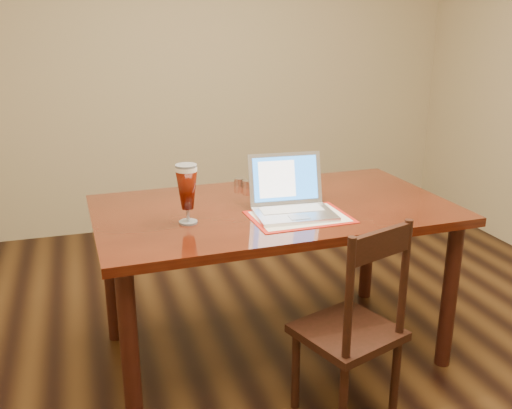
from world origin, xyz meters
name	(u,v)px	position (x,y,z in m)	size (l,w,h in m)	color
ground	(302,392)	(0.00, 0.00, 0.00)	(5.00, 5.00, 0.00)	black
dining_table	(273,224)	(-0.02, 0.38, 0.72)	(1.76, 1.02, 1.08)	#4E180A
dining_chair	(353,329)	(0.14, -0.21, 0.43)	(0.49, 0.48, 0.92)	black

